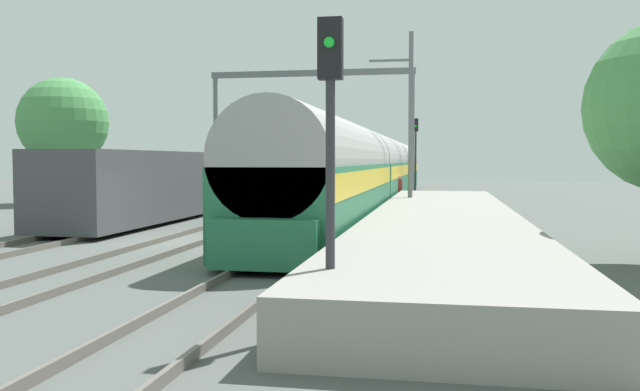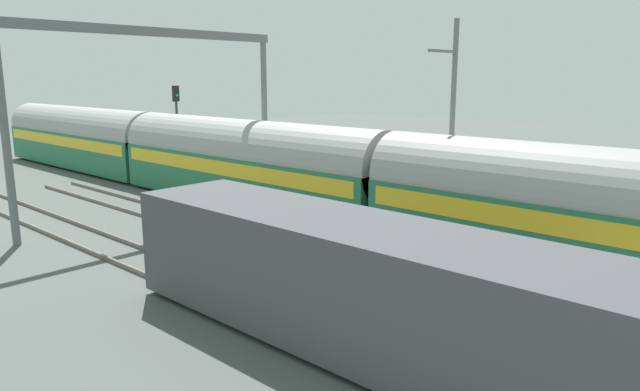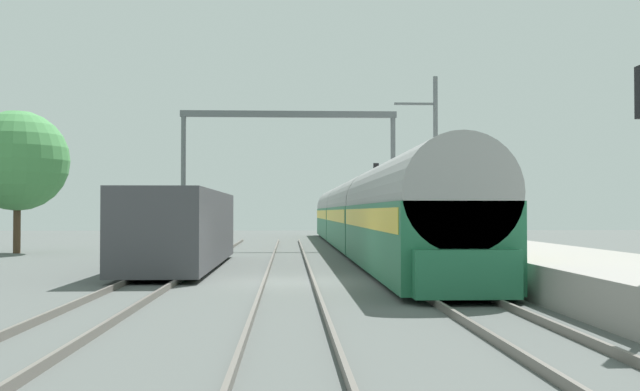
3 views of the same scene
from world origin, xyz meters
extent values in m
cube|color=#236B47|center=(3.97, 2.48, 1.26)|extent=(2.90, 16.00, 2.20)
cube|color=gold|center=(3.97, 2.48, 1.89)|extent=(2.93, 15.36, 0.64)
cylinder|color=#999999|center=(3.97, 2.48, 2.56)|extent=(2.84, 16.00, 2.84)
cube|color=#236B47|center=(3.97, 18.83, 1.26)|extent=(2.90, 16.00, 2.20)
cube|color=gold|center=(3.97, 18.83, 1.89)|extent=(2.93, 15.36, 0.64)
cylinder|color=#999999|center=(3.97, 18.83, 2.56)|extent=(2.84, 16.00, 2.84)
cube|color=#236B47|center=(3.97, 35.18, 1.26)|extent=(2.90, 16.00, 2.20)
cube|color=gold|center=(3.97, 35.18, 1.89)|extent=(2.93, 15.36, 0.64)
cylinder|color=#999999|center=(3.97, 35.18, 2.56)|extent=(2.84, 16.00, 2.84)
cube|color=#47474C|center=(-3.97, 5.58, 1.51)|extent=(2.80, 13.00, 2.70)
cube|color=black|center=(-3.97, 5.58, 0.21)|extent=(2.52, 11.96, 0.10)
cylinder|color=#313131|center=(5.46, 16.39, 0.42)|extent=(0.23, 0.23, 0.85)
cube|color=maroon|center=(5.46, 16.39, 1.17)|extent=(0.36, 0.46, 0.64)
sphere|color=tan|center=(5.46, 16.39, 1.61)|extent=(0.24, 0.24, 0.24)
cylinder|color=#2D2D33|center=(5.89, 27.14, 2.24)|extent=(0.14, 0.14, 4.49)
cube|color=black|center=(5.89, 27.14, 4.94)|extent=(0.36, 0.20, 0.90)
sphere|color=#19D133|center=(5.89, 27.02, 4.85)|extent=(0.16, 0.16, 0.16)
cylinder|color=slate|center=(-5.97, 19.68, 3.75)|extent=(0.28, 0.28, 7.50)
cylinder|color=slate|center=(5.97, 19.68, 3.75)|extent=(0.28, 0.28, 7.50)
cube|color=slate|center=(0.00, 19.68, 7.68)|extent=(12.35, 0.24, 0.36)
cylinder|color=slate|center=(6.37, 9.51, 4.00)|extent=(0.20, 0.20, 8.00)
cube|color=slate|center=(5.47, 9.51, 6.80)|extent=(1.80, 0.10, 0.10)
camera|label=1|loc=(7.74, -19.53, 2.52)|focal=37.47mm
camera|label=2|loc=(-13.28, -1.74, 5.92)|focal=32.51mm
camera|label=3|loc=(-0.01, -21.98, 2.11)|focal=41.08mm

